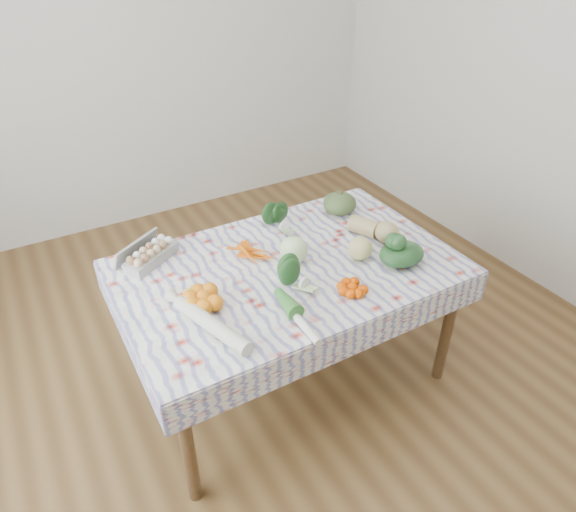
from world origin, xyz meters
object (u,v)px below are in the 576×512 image
object	(u,v)px
dining_table	(288,279)
grapefruit	(360,248)
egg_carton	(151,255)
kabocha_squash	(340,203)
cabbage	(294,250)
butternut_squash	(375,227)

from	to	relation	value
dining_table	grapefruit	bearing A→B (deg)	-19.74
egg_carton	kabocha_squash	world-z (taller)	kabocha_squash
grapefruit	dining_table	bearing A→B (deg)	160.26
dining_table	kabocha_squash	distance (m)	0.64
dining_table	cabbage	size ratio (longest dim) A/B	11.35
egg_carton	kabocha_squash	bearing A→B (deg)	-34.71
kabocha_squash	grapefruit	world-z (taller)	kabocha_squash
dining_table	butternut_squash	xyz separation A→B (m)	(0.54, 0.00, 0.15)
dining_table	egg_carton	size ratio (longest dim) A/B	5.36
kabocha_squash	dining_table	bearing A→B (deg)	-148.83
egg_carton	cabbage	distance (m)	0.71
dining_table	egg_carton	distance (m)	0.70
dining_table	grapefruit	world-z (taller)	grapefruit
egg_carton	butternut_squash	distance (m)	1.17
dining_table	butternut_squash	distance (m)	0.56
egg_carton	kabocha_squash	size ratio (longest dim) A/B	1.55
kabocha_squash	cabbage	world-z (taller)	cabbage
dining_table	kabocha_squash	xyz separation A→B (m)	(0.53, 0.32, 0.15)
cabbage	kabocha_squash	bearing A→B (deg)	31.93
egg_carton	cabbage	xyz separation A→B (m)	(0.62, -0.35, 0.03)
egg_carton	grapefruit	xyz separation A→B (m)	(0.92, -0.49, 0.02)
cabbage	grapefruit	distance (m)	0.34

